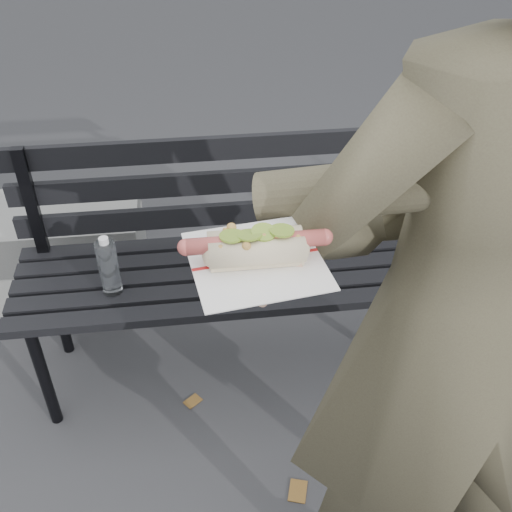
% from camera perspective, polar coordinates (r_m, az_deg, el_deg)
% --- Properties ---
extents(park_bench, '(1.50, 0.44, 0.88)m').
position_cam_1_polar(park_bench, '(2.05, -2.22, 0.85)').
color(park_bench, black).
rests_on(park_bench, ground).
extents(concrete_block, '(1.20, 0.40, 0.40)m').
position_cam_1_polar(concrete_block, '(2.78, -23.12, 0.20)').
color(concrete_block, slate).
rests_on(concrete_block, ground).
extents(person, '(0.75, 0.56, 1.87)m').
position_cam_1_polar(person, '(1.24, 18.13, -5.82)').
color(person, '#47412F').
rests_on(person, ground).
extents(held_hotdog, '(0.63, 0.32, 0.20)m').
position_cam_1_polar(held_hotdog, '(0.95, 11.26, 5.09)').
color(held_hotdog, '#47412F').
extents(fallen_leaves, '(4.45, 3.29, 0.00)m').
position_cam_1_polar(fallen_leaves, '(2.03, 4.85, -22.12)').
color(fallen_leaves, brown).
rests_on(fallen_leaves, ground).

